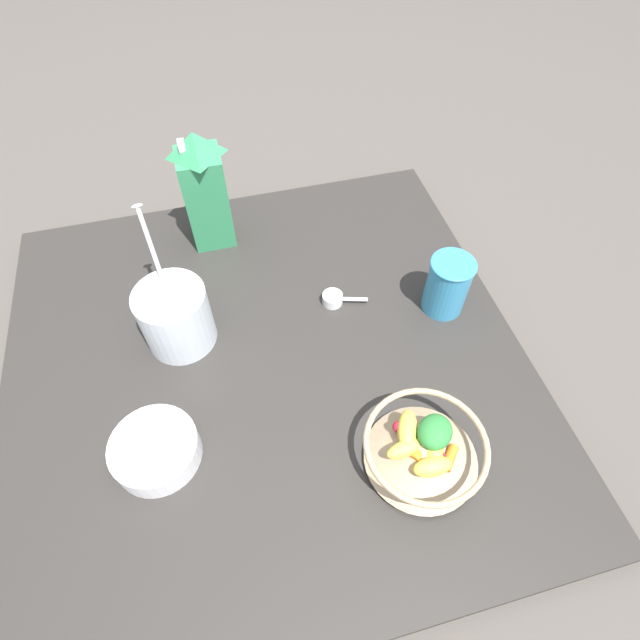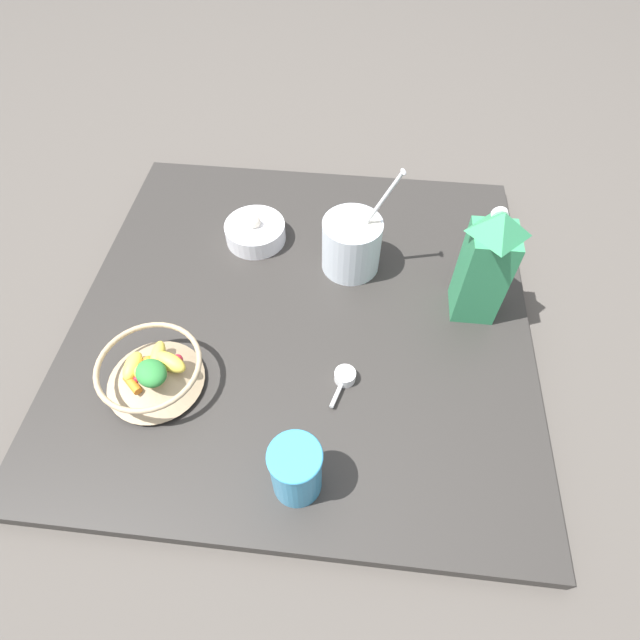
{
  "view_description": "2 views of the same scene",
  "coord_description": "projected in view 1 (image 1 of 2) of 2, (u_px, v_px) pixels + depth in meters",
  "views": [
    {
      "loc": [
        0.5,
        -0.03,
        0.8
      ],
      "look_at": [
        -0.03,
        0.11,
        0.08
      ],
      "focal_mm": 28.0,
      "sensor_mm": 36.0,
      "label": 1
    },
    {
      "loc": [
        -0.1,
        0.63,
        0.85
      ],
      "look_at": [
        -0.04,
        0.07,
        0.1
      ],
      "focal_mm": 28.0,
      "sensor_mm": 36.0,
      "label": 2
    }
  ],
  "objects": [
    {
      "name": "drinking_cup",
      "position": [
        448.0,
        284.0,
        0.94
      ],
      "size": [
        0.08,
        0.08,
        0.12
      ],
      "color": "#3893C6",
      "rests_on": "countertop"
    },
    {
      "name": "countertop",
      "position": [
        268.0,
        365.0,
        0.92
      ],
      "size": [
        0.93,
        0.93,
        0.03
      ],
      "color": "#2D2B28",
      "rests_on": "ground_plane"
    },
    {
      "name": "milk_carton",
      "position": [
        205.0,
        189.0,
        1.0
      ],
      "size": [
        0.08,
        0.08,
        0.26
      ],
      "color": "#338C59",
      "rests_on": "countertop"
    },
    {
      "name": "yogurt_tub",
      "position": [
        175.0,
        315.0,
        0.88
      ],
      "size": [
        0.16,
        0.13,
        0.25
      ],
      "color": "silver",
      "rests_on": "countertop"
    },
    {
      "name": "fruit_bowl",
      "position": [
        424.0,
        449.0,
        0.76
      ],
      "size": [
        0.19,
        0.19,
        0.09
      ],
      "color": "tan",
      "rests_on": "countertop"
    },
    {
      "name": "measuring_scoop",
      "position": [
        334.0,
        299.0,
        0.98
      ],
      "size": [
        0.04,
        0.09,
        0.02
      ],
      "color": "white",
      "rests_on": "countertop"
    },
    {
      "name": "garlic_bowl",
      "position": [
        156.0,
        450.0,
        0.78
      ],
      "size": [
        0.14,
        0.14,
        0.07
      ],
      "color": "white",
      "rests_on": "countertop"
    },
    {
      "name": "ground_plane",
      "position": [
        268.0,
        369.0,
        0.93
      ],
      "size": [
        6.0,
        6.0,
        0.0
      ],
      "primitive_type": "plane",
      "color": "#4C4742"
    }
  ]
}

